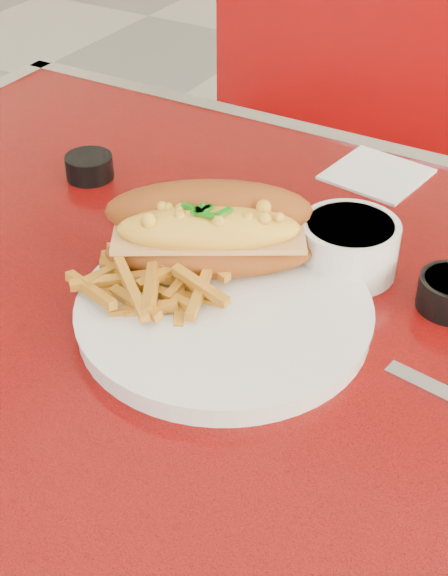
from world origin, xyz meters
The scene contains 9 objects.
diner_table centered at (0.00, 0.00, 0.61)m, with size 1.23×0.83×0.77m.
booth_bench_far centered at (0.00, 0.81, 0.29)m, with size 1.20×0.51×0.90m.
dinner_plate centered at (-0.01, -0.02, 0.78)m, with size 0.29×0.29×0.02m.
mac_hoagie centered at (-0.06, 0.03, 0.83)m, with size 0.23×0.19×0.09m.
fries_pile centered at (-0.08, -0.03, 0.81)m, with size 0.13×0.11×0.04m, color orange, non-canonical shape.
fork centered at (0.01, 0.03, 0.79)m, with size 0.04×0.14×0.00m.
gravy_ramekin centered at (0.06, 0.11, 0.80)m, with size 0.13×0.13×0.06m.
sauce_cup_left centered at (-0.30, 0.14, 0.79)m, with size 0.07×0.07×0.03m.
paper_napkin centered at (0.01, 0.32, 0.77)m, with size 0.11×0.11×0.00m, color white.
Camera 1 is at (0.29, -0.54, 1.25)m, focal length 50.00 mm.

